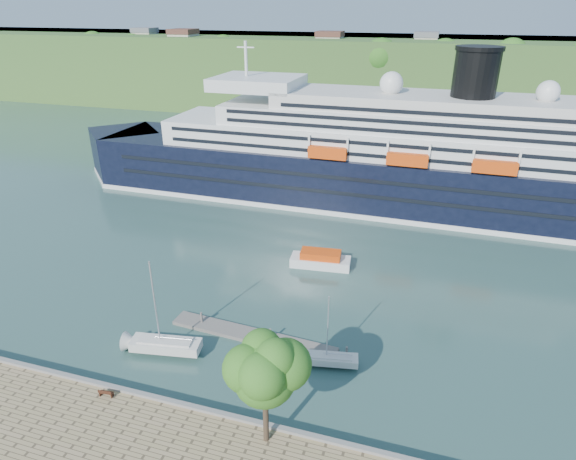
# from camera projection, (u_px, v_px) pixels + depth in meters

# --- Properties ---
(ground) EXTENTS (400.00, 400.00, 0.00)m
(ground) POSITION_uv_depth(u_px,v_px,m) (211.00, 419.00, 43.32)
(ground) COLOR #284743
(ground) RESTS_ON ground
(far_hillside) EXTENTS (400.00, 50.00, 24.00)m
(far_hillside) POSITION_uv_depth(u_px,v_px,m) (392.00, 75.00, 163.66)
(far_hillside) COLOR #2D5723
(far_hillside) RESTS_ON ground
(quay_coping) EXTENTS (220.00, 0.50, 0.30)m
(quay_coping) POSITION_uv_depth(u_px,v_px,m) (209.00, 411.00, 42.66)
(quay_coping) COLOR slate
(quay_coping) RESTS_ON promenade
(cruise_ship) EXTENTS (125.10, 19.00, 28.07)m
(cruise_ship) POSITION_uv_depth(u_px,v_px,m) (387.00, 129.00, 84.45)
(cruise_ship) COLOR black
(cruise_ship) RESTS_ON ground
(park_bench) EXTENTS (1.44, 0.71, 0.89)m
(park_bench) POSITION_uv_depth(u_px,v_px,m) (106.00, 392.00, 44.30)
(park_bench) COLOR #4A2315
(park_bench) RESTS_ON promenade
(promenade_tree) EXTENTS (6.83, 6.83, 11.31)m
(promenade_tree) POSITION_uv_depth(u_px,v_px,m) (265.00, 387.00, 37.65)
(promenade_tree) COLOR #28631A
(promenade_tree) RESTS_ON promenade
(floating_pontoon) EXTENTS (19.52, 3.65, 0.43)m
(floating_pontoon) POSITION_uv_depth(u_px,v_px,m) (253.00, 336.00, 53.83)
(floating_pontoon) COLOR slate
(floating_pontoon) RESTS_ON ground
(sailboat_white_near) EXTENTS (8.52, 3.63, 10.66)m
(sailboat_white_near) POSITION_uv_depth(u_px,v_px,m) (161.00, 312.00, 49.21)
(sailboat_white_near) COLOR silver
(sailboat_white_near) RESTS_ON ground
(sailboat_white_far) EXTENTS (6.42, 2.83, 8.02)m
(sailboat_white_far) POSITION_uv_depth(u_px,v_px,m) (332.00, 334.00, 48.01)
(sailboat_white_far) COLOR silver
(sailboat_white_far) RESTS_ON ground
(tender_launch) EXTENTS (8.77, 3.76, 2.35)m
(tender_launch) POSITION_uv_depth(u_px,v_px,m) (321.00, 259.00, 68.10)
(tender_launch) COLOR #DB430C
(tender_launch) RESTS_ON ground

